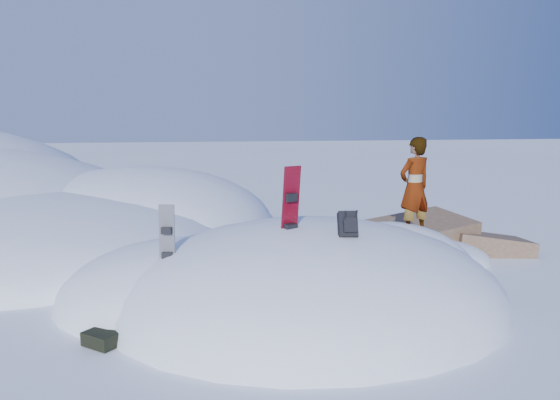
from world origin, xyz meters
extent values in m
plane|color=white|center=(0.00, 0.00, 0.00)|extent=(120.00, 120.00, 0.00)
ellipsoid|color=white|center=(0.00, 0.00, 0.00)|extent=(7.00, 6.00, 3.00)
ellipsoid|color=white|center=(-2.20, 0.60, 0.00)|extent=(4.40, 4.00, 2.20)
ellipsoid|color=white|center=(1.80, 0.80, 0.00)|extent=(3.60, 3.20, 2.50)
ellipsoid|color=white|center=(-6.00, 5.00, 0.00)|extent=(10.00, 9.00, 2.80)
ellipsoid|color=white|center=(-3.50, 7.50, 0.00)|extent=(8.00, 8.00, 3.60)
ellipsoid|color=white|center=(-5.50, 4.00, 0.00)|extent=(6.00, 5.00, 1.80)
cube|color=brown|center=(3.60, 3.40, 0.10)|extent=(2.82, 2.41, 1.62)
cube|color=brown|center=(5.20, 3.00, -0.10)|extent=(2.16, 1.80, 1.33)
cube|color=brown|center=(4.20, 4.60, 0.00)|extent=(2.08, 2.01, 1.10)
ellipsoid|color=white|center=(3.20, 2.40, 0.00)|extent=(3.20, 2.40, 1.00)
cube|color=#B20923|center=(-0.40, -0.31, 1.65)|extent=(0.37, 0.31, 1.70)
cube|color=black|center=(-0.40, -0.37, 1.99)|extent=(0.24, 0.20, 0.15)
cube|color=black|center=(-0.40, -0.37, 1.48)|extent=(0.24, 0.20, 0.15)
cube|color=black|center=(-2.40, -0.25, 1.22)|extent=(0.27, 0.15, 1.36)
cube|color=black|center=(-2.40, -0.30, 1.49)|extent=(0.18, 0.14, 0.11)
cube|color=black|center=(-2.40, -0.30, 1.08)|extent=(0.18, 0.14, 0.11)
cube|color=black|center=(0.44, -0.83, 1.59)|extent=(0.33, 0.38, 0.46)
cube|color=black|center=(0.44, -0.96, 1.61)|extent=(0.22, 0.20, 0.25)
cylinder|color=black|center=(0.35, -0.94, 1.71)|extent=(0.03, 0.17, 0.31)
cylinder|color=black|center=(0.53, -0.94, 1.71)|extent=(0.03, 0.17, 0.31)
cube|color=black|center=(-3.21, -1.05, 0.11)|extent=(0.86, 0.88, 0.20)
cube|color=black|center=(-2.88, -0.83, 0.20)|extent=(0.45, 0.37, 0.13)
imported|color=slate|center=(2.31, 0.93, 1.92)|extent=(0.83, 0.68, 1.96)
camera|label=1|loc=(-2.05, -9.02, 3.32)|focal=35.00mm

